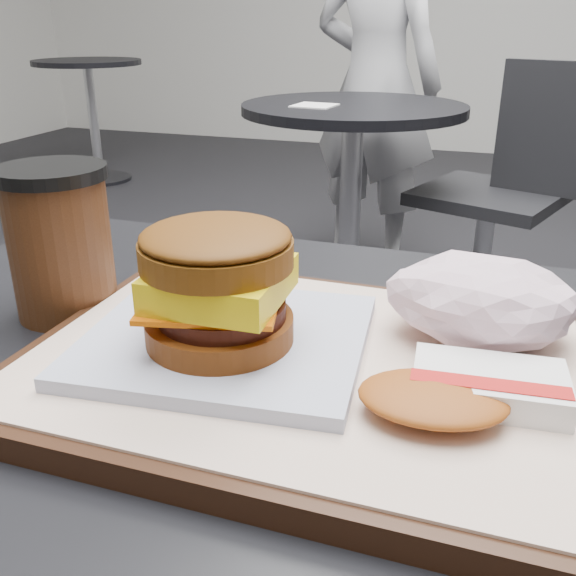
# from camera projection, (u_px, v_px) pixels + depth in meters

# --- Properties ---
(serving_tray) EXTENTS (0.38, 0.28, 0.02)m
(serving_tray) POSITION_uv_depth(u_px,v_px,m) (303.00, 367.00, 0.44)
(serving_tray) COLOR black
(serving_tray) RESTS_ON customer_table
(breakfast_sandwich) EXTENTS (0.21, 0.19, 0.09)m
(breakfast_sandwich) POSITION_uv_depth(u_px,v_px,m) (221.00, 298.00, 0.43)
(breakfast_sandwich) COLOR silver
(breakfast_sandwich) RESTS_ON serving_tray
(hash_brown) EXTENTS (0.12, 0.10, 0.02)m
(hash_brown) POSITION_uv_depth(u_px,v_px,m) (464.00, 391.00, 0.38)
(hash_brown) COLOR white
(hash_brown) RESTS_ON serving_tray
(crumpled_wrapper) EXTENTS (0.13, 0.10, 0.06)m
(crumpled_wrapper) POSITION_uv_depth(u_px,v_px,m) (482.00, 300.00, 0.45)
(crumpled_wrapper) COLOR white
(crumpled_wrapper) RESTS_ON serving_tray
(coffee_cup) EXTENTS (0.09, 0.09, 0.13)m
(coffee_cup) POSITION_uv_depth(u_px,v_px,m) (60.00, 241.00, 0.52)
(coffee_cup) COLOR #3E1F0F
(coffee_cup) RESTS_ON customer_table
(neighbor_table) EXTENTS (0.70, 0.70, 0.75)m
(neighbor_table) POSITION_uv_depth(u_px,v_px,m) (351.00, 168.00, 2.06)
(neighbor_table) COLOR black
(neighbor_table) RESTS_ON ground
(napkin) EXTENTS (0.13, 0.13, 0.00)m
(napkin) POSITION_uv_depth(u_px,v_px,m) (315.00, 106.00, 1.93)
(napkin) COLOR white
(napkin) RESTS_ON neighbor_table
(neighbor_chair) EXTENTS (0.65, 0.54, 0.88)m
(neighbor_chair) POSITION_uv_depth(u_px,v_px,m) (513.00, 183.00, 2.05)
(neighbor_chair) COLOR #A9A9AE
(neighbor_chair) RESTS_ON ground
(patron) EXTENTS (0.63, 0.50, 1.50)m
(patron) POSITION_uv_depth(u_px,v_px,m) (375.00, 84.00, 2.55)
(patron) COLOR #B8B8BD
(patron) RESTS_ON ground
(bg_table_mid) EXTENTS (0.66, 0.66, 0.75)m
(bg_table_mid) POSITION_uv_depth(u_px,v_px,m) (90.00, 91.00, 4.01)
(bg_table_mid) COLOR black
(bg_table_mid) RESTS_ON ground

